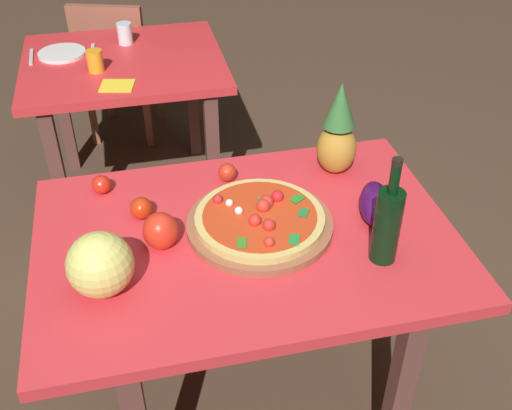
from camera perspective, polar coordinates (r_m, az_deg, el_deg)
The scene contains 20 objects.
ground_plane at distance 2.41m, azimuth -0.75°, elevation -17.02°, with size 10.00×10.00×0.00m, color #4C3828.
display_table at distance 1.91m, azimuth -0.91°, elevation -4.99°, with size 1.25×0.87×0.77m.
background_table at distance 3.06m, azimuth -11.95°, elevation 10.99°, with size 0.93×0.80×0.77m.
dining_chair at distance 3.70m, azimuth -12.73°, elevation 12.70°, with size 0.50×0.50×0.85m.
pizza_board at distance 1.86m, azimuth 0.34°, elevation -1.83°, with size 0.44×0.44×0.03m, color #91563B.
pizza at distance 1.84m, azimuth 0.37°, elevation -1.15°, with size 0.39×0.39×0.06m.
wine_bottle at distance 1.72m, azimuth 12.07°, elevation -1.69°, with size 0.08×0.08×0.33m.
pineapple_left at distance 2.06m, azimuth 7.59°, elevation 6.59°, with size 0.13×0.13×0.33m.
melon at distance 1.66m, azimuth -14.23°, elevation -5.37°, with size 0.18×0.18×0.18m, color #DCD86B.
bell_pepper at distance 1.80m, azimuth -8.83°, elevation -2.38°, with size 0.10×0.10×0.11m, color red.
eggplant at distance 1.93m, azimuth 10.90°, elevation 0.18°, with size 0.20×0.09×0.09m, color #3F0D4E.
tomato_by_bottle at distance 2.06m, azimuth -14.13°, elevation 1.85°, with size 0.06×0.06×0.06m, color red.
tomato_at_corner at distance 1.92m, azimuth -10.59°, elevation -0.28°, with size 0.07×0.07×0.07m, color red.
tomato_beside_pepper at distance 2.06m, azimuth -2.67°, elevation 3.04°, with size 0.06×0.06×0.06m, color red.
drinking_glass_juice at distance 2.89m, azimuth -14.68°, elevation 12.78°, with size 0.07×0.07×0.10m, color orange.
drinking_glass_water at distance 3.16m, azimuth -12.05°, elevation 15.27°, with size 0.07×0.07×0.10m, color silver.
dinner_plate at distance 3.12m, azimuth -17.53°, elevation 13.25°, with size 0.22×0.22×0.02m, color white.
fork_utensil at distance 3.14m, azimuth -20.09°, elevation 12.76°, with size 0.02×0.18×0.01m, color silver.
knife_utensil at distance 3.11m, azimuth -14.91°, elevation 13.58°, with size 0.02×0.18×0.01m, color silver.
napkin_folded at distance 2.75m, azimuth -12.73°, elevation 10.73°, with size 0.14×0.12×0.01m, color yellow.
Camera 1 is at (-0.29, -1.39, 1.95)m, focal length 43.20 mm.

